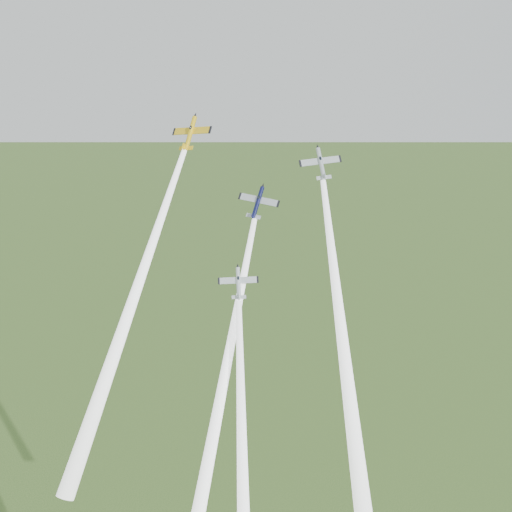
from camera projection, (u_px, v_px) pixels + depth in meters
name	position (u px, v px, depth m)	size (l,w,h in m)	color
plane_yellow	(190.00, 133.00, 112.80)	(8.25, 8.18, 1.29)	yellow
smoke_trail_yellow	(129.00, 313.00, 105.44)	(2.87, 2.87, 60.04)	white
plane_navy	(258.00, 202.00, 112.47)	(7.50, 7.44, 1.18)	#0D1039
smoke_trail_navy	(213.00, 434.00, 101.79)	(2.87, 2.87, 73.40)	white
plane_silver_right	(321.00, 163.00, 109.08)	(7.33, 7.28, 1.15)	silver
smoke_trail_silver_right	(344.00, 355.00, 99.63)	(2.87, 2.87, 58.89)	white
plane_silver_low	(238.00, 283.00, 106.57)	(6.80, 6.74, 1.06)	silver
smoke_trail_silver_low	(243.00, 510.00, 96.19)	(2.87, 2.87, 64.15)	white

